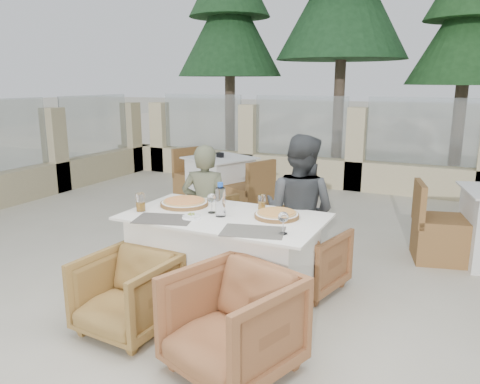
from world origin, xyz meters
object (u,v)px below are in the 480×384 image
at_px(pizza_left, 184,202).
at_px(water_bottle, 220,199).
at_px(beer_glass_right, 262,202).
at_px(armchair_far_left, 235,234).
at_px(dining_table, 224,260).
at_px(pizza_right, 277,215).
at_px(diner_right, 299,212).
at_px(armchair_far_right, 307,258).
at_px(wine_glass_corner, 283,222).
at_px(beer_glass_left, 141,202).
at_px(bg_table_a, 220,184).
at_px(armchair_near_left, 127,294).
at_px(wine_glass_centre, 212,202).
at_px(diner_left, 206,210).
at_px(olive_dish, 191,216).
at_px(armchair_near_right, 232,324).

bearing_deg(pizza_left, water_bottle, -19.99).
relative_size(beer_glass_right, armchair_far_left, 0.17).
xyz_separation_m(dining_table, pizza_right, (0.41, 0.13, 0.41)).
bearing_deg(diner_right, armchair_far_right, 166.83).
bearing_deg(pizza_left, wine_glass_corner, -19.09).
xyz_separation_m(water_bottle, armchair_far_left, (-0.28, 0.84, -0.58)).
distance_m(beer_glass_left, bg_table_a, 2.88).
xyz_separation_m(pizza_right, armchair_far_right, (0.12, 0.45, -0.51)).
bearing_deg(beer_glass_left, pizza_right, 16.03).
distance_m(pizza_left, armchair_near_left, 0.98).
height_order(beer_glass_right, diner_right, diner_right).
bearing_deg(armchair_far_left, wine_glass_centre, 123.40).
xyz_separation_m(beer_glass_right, armchair_near_left, (-0.64, -1.02, -0.54)).
xyz_separation_m(pizza_left, diner_left, (-0.00, 0.37, -0.17)).
xyz_separation_m(beer_glass_left, beer_glass_right, (0.89, 0.49, -0.01)).
distance_m(pizza_right, olive_dish, 0.68).
xyz_separation_m(armchair_far_left, armchair_near_right, (0.78, -1.63, 0.01)).
xyz_separation_m(pizza_left, bg_table_a, (-0.95, 2.44, -0.41)).
relative_size(diner_left, bg_table_a, 0.77).
bearing_deg(water_bottle, pizza_left, 160.01).
xyz_separation_m(pizza_left, pizza_right, (0.86, 0.00, -0.00)).
height_order(pizza_left, pizza_right, pizza_left).
relative_size(beer_glass_right, diner_right, 0.09).
xyz_separation_m(wine_glass_corner, armchair_far_right, (-0.07, 0.81, -0.58)).
distance_m(armchair_near_left, armchair_near_right, 0.94).
relative_size(dining_table, armchair_far_right, 2.54).
xyz_separation_m(armchair_far_right, diner_right, (-0.09, 0.03, 0.41)).
height_order(dining_table, armchair_near_left, dining_table).
bearing_deg(dining_table, beer_glass_left, -165.00).
bearing_deg(diner_right, beer_glass_right, 59.50).
distance_m(pizza_right, water_bottle, 0.46).
xyz_separation_m(wine_glass_corner, diner_left, (-1.06, 0.74, -0.23)).
bearing_deg(armchair_near_right, wine_glass_centre, 145.00).
xyz_separation_m(water_bottle, armchair_near_left, (-0.43, -0.67, -0.62)).
bearing_deg(armchair_near_left, pizza_right, 48.70).
height_order(water_bottle, diner_right, diner_right).
height_order(pizza_left, beer_glass_right, beer_glass_right).
xyz_separation_m(water_bottle, armchair_near_right, (0.50, -0.79, -0.57)).
bearing_deg(bg_table_a, armchair_far_left, -35.53).
xyz_separation_m(armchair_far_left, diner_right, (0.73, -0.19, 0.37)).
height_order(beer_glass_right, olive_dish, beer_glass_right).
height_order(wine_glass_centre, wine_glass_corner, same).
height_order(pizza_left, water_bottle, water_bottle).
distance_m(armchair_far_right, bg_table_a, 2.78).
distance_m(pizza_right, armchair_far_left, 1.08).
relative_size(pizza_left, diner_left, 0.33).
height_order(beer_glass_left, armchair_near_right, beer_glass_left).
height_order(wine_glass_centre, beer_glass_right, wine_glass_centre).
bearing_deg(bg_table_a, diner_left, -43.15).
relative_size(wine_glass_corner, beer_glass_right, 1.48).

